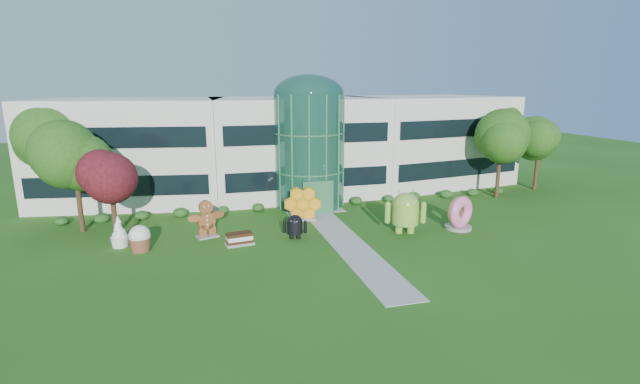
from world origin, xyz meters
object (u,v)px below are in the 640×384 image
object	(u,v)px
android_black	(295,225)
donut	(459,212)
android_green	(406,210)
gingerbread	(206,219)

from	to	relation	value
android_black	donut	size ratio (longest dim) A/B	0.78
android_green	donut	distance (m)	4.34
donut	gingerbread	distance (m)	18.53
gingerbread	android_black	bearing A→B (deg)	-36.76
donut	gingerbread	size ratio (longest dim) A/B	0.87
donut	android_green	bearing A→B (deg)	155.80
android_black	donut	world-z (taller)	donut
android_black	gingerbread	size ratio (longest dim) A/B	0.68
android_black	gingerbread	bearing A→B (deg)	179.71
donut	gingerbread	world-z (taller)	gingerbread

